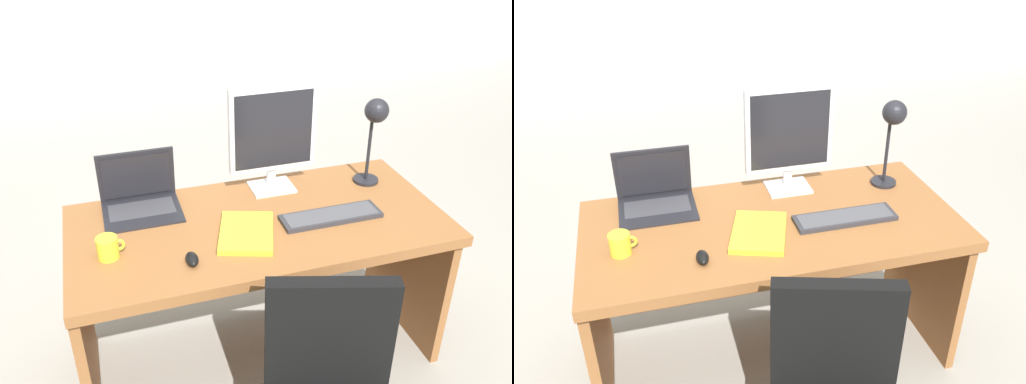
% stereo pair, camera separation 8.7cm
% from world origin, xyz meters
% --- Properties ---
extents(ground, '(12.00, 12.00, 0.00)m').
position_xyz_m(ground, '(0.00, 1.50, 0.00)').
color(ground, gray).
extents(desk, '(1.60, 0.76, 0.75)m').
position_xyz_m(desk, '(0.00, 0.04, 0.55)').
color(desk, brown).
rests_on(desk, ground).
extents(monitor, '(0.40, 0.16, 0.50)m').
position_xyz_m(monitor, '(0.15, 0.26, 1.03)').
color(monitor, silver).
rests_on(monitor, desk).
extents(laptop, '(0.33, 0.27, 0.25)m').
position_xyz_m(laptop, '(-0.46, 0.27, 0.83)').
color(laptop, black).
rests_on(laptop, desk).
extents(keyboard, '(0.44, 0.13, 0.02)m').
position_xyz_m(keyboard, '(0.30, -0.07, 0.76)').
color(keyboard, '#2D2D33').
rests_on(keyboard, desk).
extents(mouse, '(0.05, 0.09, 0.04)m').
position_xyz_m(mouse, '(-0.33, -0.21, 0.77)').
color(mouse, black).
rests_on(mouse, desk).
extents(desk_lamp, '(0.12, 0.14, 0.43)m').
position_xyz_m(desk_lamp, '(0.60, 0.16, 1.06)').
color(desk_lamp, black).
rests_on(desk_lamp, desk).
extents(book, '(0.30, 0.35, 0.02)m').
position_xyz_m(book, '(-0.08, -0.09, 0.76)').
color(book, yellow).
rests_on(book, desk).
extents(coffee_mug, '(0.11, 0.08, 0.09)m').
position_xyz_m(coffee_mug, '(-0.63, -0.07, 0.79)').
color(coffee_mug, yellow).
rests_on(coffee_mug, desk).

